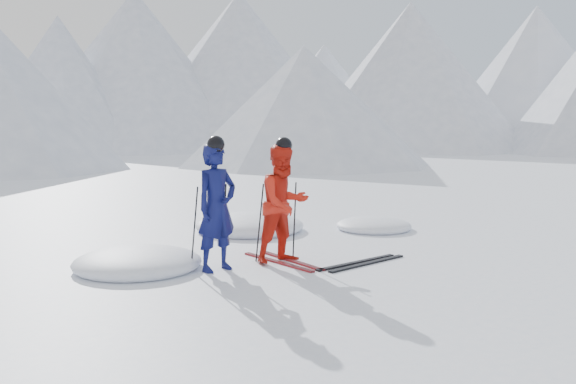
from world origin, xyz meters
TOP-DOWN VIEW (x-y plane):
  - ground at (0.00, 0.00)m, footprint 160.00×160.00m
  - mountain_range at (5.71, 35.31)m, footprint 106.15×62.94m
  - skier_blue at (-2.97, 0.42)m, footprint 0.78×0.60m
  - skier_red at (-1.83, 0.34)m, footprint 0.96×0.77m
  - pole_blue_left at (-3.27, 0.57)m, footprint 0.13×0.09m
  - pole_blue_right at (-2.72, 0.67)m, footprint 0.13×0.08m
  - pole_red_left at (-2.13, 0.59)m, footprint 0.12×0.10m
  - pole_red_right at (-1.53, 0.49)m, footprint 0.12×0.09m
  - ski_worn_left at (-1.95, 0.34)m, footprint 0.27×1.70m
  - ski_worn_right at (-1.71, 0.34)m, footprint 0.15×1.70m
  - ski_loose_a at (-0.92, -0.37)m, footprint 1.70×0.31m
  - ski_loose_b at (-0.82, -0.52)m, footprint 1.69×0.36m
  - snow_lumps at (-1.47, 2.30)m, footprint 7.12×4.11m

SIDE VIEW (x-z plane):
  - ground at x=0.00m, z-range 0.00..0.00m
  - snow_lumps at x=-1.47m, z-range -0.25..0.25m
  - ski_worn_left at x=-1.95m, z-range 0.00..0.03m
  - ski_worn_right at x=-1.71m, z-range 0.00..0.03m
  - ski_loose_a at x=-0.92m, z-range 0.00..0.03m
  - ski_loose_b at x=-0.82m, z-range 0.00..0.03m
  - pole_red_left at x=-2.13m, z-range 0.00..1.25m
  - pole_red_right at x=-1.53m, z-range 0.00..1.25m
  - pole_blue_left at x=-3.27m, z-range 0.00..1.27m
  - pole_blue_right at x=-2.72m, z-range 0.00..1.27m
  - skier_red at x=-1.83m, z-range 0.00..1.88m
  - skier_blue at x=-2.97m, z-range 0.00..1.91m
  - mountain_range at x=5.71m, z-range -1.04..14.49m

